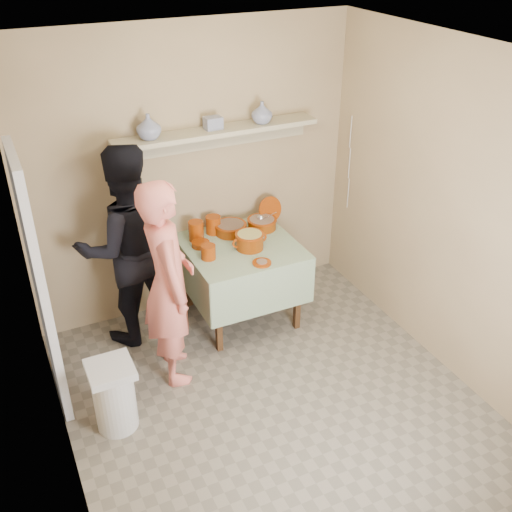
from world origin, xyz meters
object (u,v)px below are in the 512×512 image
person_cook (168,283)px  person_helper (127,247)px  trash_bin (114,396)px  serving_table (241,257)px  cazuela_rice (250,240)px

person_cook → person_helper: 0.65m
person_helper → trash_bin: person_helper is taller
serving_table → person_cook: bearing=-150.0°
cazuela_rice → trash_bin: size_ratio=0.59×
serving_table → cazuela_rice: cazuela_rice is taller
cazuela_rice → person_helper: bearing=165.9°
trash_bin → person_helper: bearing=67.3°
serving_table → trash_bin: bearing=-147.9°
person_helper → cazuela_rice: person_helper is taller
cazuela_rice → serving_table: bearing=119.2°
person_helper → cazuela_rice: 1.04m
person_cook → serving_table: (0.81, 0.47, -0.21)m
person_cook → serving_table: bearing=-52.8°
person_cook → trash_bin: bearing=132.0°
serving_table → cazuela_rice: (0.05, -0.09, 0.20)m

